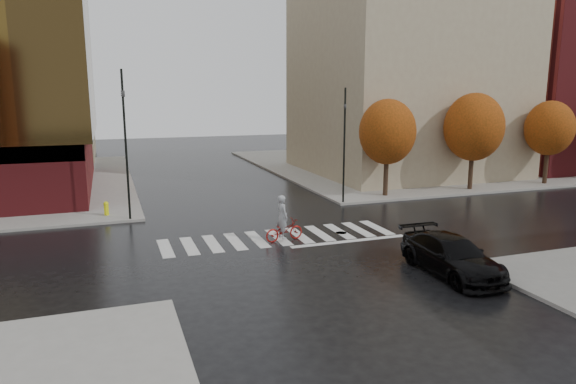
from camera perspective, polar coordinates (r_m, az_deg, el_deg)
name	(u,v)px	position (r m, az deg, el deg)	size (l,w,h in m)	color
ground	(282,240)	(25.09, -0.70, -5.35)	(120.00, 120.00, 0.00)	black
sidewalk_ne	(413,163)	(52.85, 13.68, 3.13)	(30.00, 30.00, 0.15)	gray
crosswalk	(279,237)	(25.55, -1.06, -5.04)	(12.00, 3.00, 0.01)	silver
building_ne_tan	(403,68)	(46.90, 12.71, 13.32)	(16.00, 16.00, 18.00)	gray
building_ne_brick	(553,91)	(56.26, 27.35, 9.92)	(14.00, 14.00, 14.00)	maroon
building_nw_far	(15,61)	(60.43, -28.07, 12.71)	(14.00, 12.00, 20.00)	gray
tree_ne_a	(387,132)	(35.12, 10.99, 6.56)	(3.80, 3.80, 6.50)	black
tree_ne_b	(474,127)	(39.12, 19.94, 6.79)	(4.20, 4.20, 6.89)	black
tree_ne_c	(550,128)	(43.90, 27.06, 6.32)	(3.60, 3.60, 6.31)	black
sedan	(452,256)	(21.36, 17.71, -6.74)	(2.10, 5.18, 1.50)	black
cyclist	(283,225)	(24.77, -0.51, -3.72)	(2.08, 1.04, 2.26)	maroon
traffic_light_nw	(125,133)	(29.19, -17.65, 6.23)	(0.23, 0.20, 8.14)	black
traffic_light_ne	(344,138)	(32.43, 6.28, 5.95)	(0.18, 0.20, 7.20)	black
fire_hydrant	(106,208)	(31.13, -19.54, -1.64)	(0.28, 0.28, 0.80)	#E8EB0D
manhole	(341,233)	(26.44, 5.93, -4.54)	(0.56, 0.56, 0.01)	#403017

